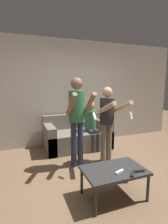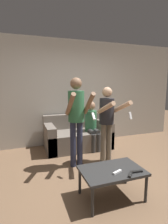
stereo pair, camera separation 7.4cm
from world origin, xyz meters
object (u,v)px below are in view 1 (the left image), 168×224
(coffee_table, at_px, (114,172))
(remote_far, at_px, (119,172))
(person_seated, at_px, (91,123))
(remote_near, at_px, (133,174))
(person_standing_left, at_px, (77,113))
(person_standing_right, at_px, (108,117))
(couch, at_px, (77,136))
(remote_mid, at_px, (139,171))

(coffee_table, relative_size, remote_far, 5.62)
(person_seated, relative_size, remote_near, 8.81)
(remote_near, distance_m, remote_far, 0.17)
(person_seated, height_order, remote_far, person_seated)
(person_seated, bearing_deg, remote_far, -102.46)
(person_standing_left, distance_m, remote_near, 1.47)
(person_standing_right, relative_size, remote_far, 9.98)
(couch, height_order, person_standing_left, person_standing_left)
(person_standing_left, relative_size, person_standing_right, 1.11)
(remote_near, distance_m, remote_mid, 0.13)
(person_seated, relative_size, remote_mid, 7.65)
(person_seated, distance_m, remote_near, 2.10)
(person_standing_left, relative_size, remote_near, 12.81)
(person_seated, xyz_separation_m, remote_mid, (-0.17, -2.04, -0.21))
(person_standing_right, relative_size, person_seated, 1.30)
(person_seated, bearing_deg, remote_near, -98.29)
(coffee_table, bearing_deg, person_standing_right, 66.60)
(person_standing_left, bearing_deg, remote_mid, -70.24)
(person_seated, distance_m, remote_mid, 2.06)
(remote_near, bearing_deg, remote_far, 140.95)
(person_standing_left, xyz_separation_m, person_seated, (0.63, 0.78, -0.41))
(person_seated, bearing_deg, coffee_table, -103.69)
(remote_near, bearing_deg, remote_mid, 13.75)
(person_standing_left, bearing_deg, remote_near, -75.83)
(couch, height_order, remote_far, couch)
(person_standing_left, distance_m, remote_far, 1.35)
(remote_far, bearing_deg, couch, 86.69)
(person_seated, height_order, remote_near, person_seated)
(person_standing_left, xyz_separation_m, remote_near, (0.33, -1.29, -0.62))
(person_standing_left, distance_m, remote_mid, 1.47)
(remote_mid, xyz_separation_m, remote_far, (-0.26, 0.08, 0.00))
(coffee_table, distance_m, remote_mid, 0.34)
(person_standing_right, bearing_deg, person_standing_left, 178.99)
(person_standing_right, xyz_separation_m, remote_near, (-0.31, -1.28, -0.50))
(person_standing_left, height_order, person_seated, person_standing_left)
(remote_far, bearing_deg, person_standing_left, 99.28)
(person_standing_right, distance_m, remote_far, 1.35)
(person_seated, xyz_separation_m, coffee_table, (-0.45, -1.86, -0.26))
(person_standing_right, bearing_deg, remote_far, -110.68)
(couch, bearing_deg, remote_far, -93.31)
(person_standing_left, xyz_separation_m, coffee_table, (0.17, -1.08, -0.67))
(remote_mid, bearing_deg, person_standing_left, 109.76)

